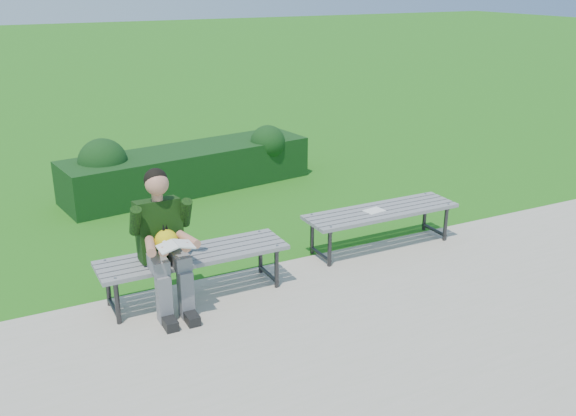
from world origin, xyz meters
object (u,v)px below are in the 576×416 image
hedge (184,167)px  paper_sheet (374,211)px  bench_right (381,214)px  bench_left (194,258)px  seated_boy (163,238)px

hedge → paper_sheet: bearing=-68.6°
paper_sheet → bench_right: bearing=-0.0°
bench_right → paper_sheet: (-0.10, 0.00, 0.06)m
bench_left → seated_boy: seated_boy is taller
bench_left → paper_sheet: size_ratio=7.48×
seated_boy → paper_sheet: size_ratio=5.46×
bench_left → bench_right: 2.28m
seated_boy → paper_sheet: (2.48, 0.28, -0.24)m
hedge → bench_left: (-0.98, -3.24, 0.07)m
seated_boy → bench_right: bearing=6.2°
seated_boy → bench_left: bearing=16.9°
bench_left → seated_boy: (-0.30, -0.09, 0.30)m
paper_sheet → hedge: bearing=111.4°
seated_boy → paper_sheet: 2.50m
hedge → bench_right: (1.29, -3.05, 0.07)m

